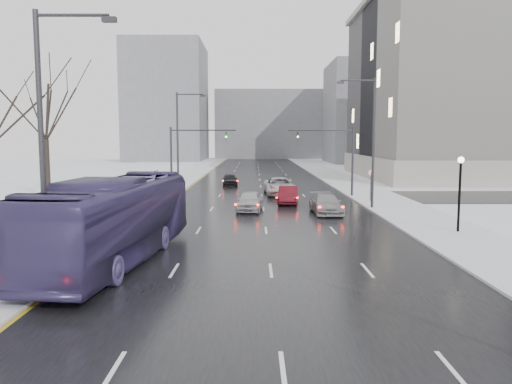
{
  "coord_description": "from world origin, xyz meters",
  "views": [
    {
      "loc": [
        -0.66,
        1.85,
        5.49
      ],
      "look_at": [
        -0.59,
        29.41,
        2.5
      ],
      "focal_mm": 35.0,
      "sensor_mm": 36.0,
      "label": 1
    }
  ],
  "objects_px": {
    "bus": "(114,220)",
    "sedan_right_cross": "(279,186)",
    "tree_park_e": "(49,203)",
    "streetlight_l_far": "(180,137)",
    "mast_signal_left": "(183,153)",
    "sedan_right_far": "(326,204)",
    "no_uturn_sign": "(371,176)",
    "sedan_right_near": "(288,195)",
    "sedan_center_far": "(230,180)",
    "mast_signal_right": "(341,153)",
    "lamppost_r_mid": "(460,183)",
    "streetlight_l_near": "(47,134)",
    "streetlight_r_mid": "(371,136)",
    "sedan_center_near": "(250,201)"
  },
  "relations": [
    {
      "from": "bus",
      "to": "sedan_right_cross",
      "type": "relative_size",
      "value": 2.26
    },
    {
      "from": "tree_park_e",
      "to": "streetlight_l_far",
      "type": "relative_size",
      "value": 1.35
    },
    {
      "from": "mast_signal_left",
      "to": "sedan_right_far",
      "type": "distance_m",
      "value": 16.09
    },
    {
      "from": "streetlight_l_far",
      "to": "sedan_right_cross",
      "type": "bearing_deg",
      "value": -13.7
    },
    {
      "from": "no_uturn_sign",
      "to": "sedan_right_near",
      "type": "height_order",
      "value": "no_uturn_sign"
    },
    {
      "from": "no_uturn_sign",
      "to": "sedan_center_far",
      "type": "relative_size",
      "value": 0.65
    },
    {
      "from": "bus",
      "to": "mast_signal_right",
      "type": "bearing_deg",
      "value": 65.97
    },
    {
      "from": "mast_signal_right",
      "to": "lamppost_r_mid",
      "type": "bearing_deg",
      "value": -78.46
    },
    {
      "from": "streetlight_l_near",
      "to": "sedan_center_far",
      "type": "bearing_deg",
      "value": 83.1
    },
    {
      "from": "lamppost_r_mid",
      "to": "sedan_right_far",
      "type": "relative_size",
      "value": 0.88
    },
    {
      "from": "sedan_right_near",
      "to": "no_uturn_sign",
      "type": "bearing_deg",
      "value": 13.83
    },
    {
      "from": "streetlight_l_near",
      "to": "sedan_right_far",
      "type": "height_order",
      "value": "streetlight_l_near"
    },
    {
      "from": "streetlight_r_mid",
      "to": "mast_signal_left",
      "type": "xyz_separation_m",
      "value": [
        -15.49,
        8.0,
        -1.51
      ]
    },
    {
      "from": "sedan_right_far",
      "to": "sedan_right_cross",
      "type": "bearing_deg",
      "value": 100.63
    },
    {
      "from": "streetlight_l_near",
      "to": "no_uturn_sign",
      "type": "bearing_deg",
      "value": 54.11
    },
    {
      "from": "tree_park_e",
      "to": "streetlight_l_near",
      "type": "distance_m",
      "value": 26.61
    },
    {
      "from": "tree_park_e",
      "to": "sedan_center_near",
      "type": "bearing_deg",
      "value": -16.46
    },
    {
      "from": "sedan_right_near",
      "to": "streetlight_l_far",
      "type": "bearing_deg",
      "value": 144.73
    },
    {
      "from": "streetlight_l_near",
      "to": "streetlight_l_far",
      "type": "height_order",
      "value": "same"
    },
    {
      "from": "tree_park_e",
      "to": "sedan_right_far",
      "type": "relative_size",
      "value": 2.77
    },
    {
      "from": "no_uturn_sign",
      "to": "sedan_right_far",
      "type": "height_order",
      "value": "no_uturn_sign"
    },
    {
      "from": "streetlight_l_near",
      "to": "sedan_right_far",
      "type": "bearing_deg",
      "value": 54.29
    },
    {
      "from": "bus",
      "to": "sedan_center_far",
      "type": "relative_size",
      "value": 3.25
    },
    {
      "from": "bus",
      "to": "sedan_right_near",
      "type": "xyz_separation_m",
      "value": [
        8.96,
        19.5,
        -1.14
      ]
    },
    {
      "from": "tree_park_e",
      "to": "sedan_right_near",
      "type": "relative_size",
      "value": 3.04
    },
    {
      "from": "mast_signal_left",
      "to": "sedan_center_near",
      "type": "xyz_separation_m",
      "value": [
        6.31,
        -9.07,
        -3.31
      ]
    },
    {
      "from": "mast_signal_right",
      "to": "bus",
      "type": "height_order",
      "value": "mast_signal_right"
    },
    {
      "from": "sedan_right_cross",
      "to": "sedan_center_far",
      "type": "bearing_deg",
      "value": 116.58
    },
    {
      "from": "tree_park_e",
      "to": "no_uturn_sign",
      "type": "relative_size",
      "value": 5.0
    },
    {
      "from": "sedan_right_cross",
      "to": "streetlight_l_far",
      "type": "bearing_deg",
      "value": 162.77
    },
    {
      "from": "no_uturn_sign",
      "to": "sedan_right_near",
      "type": "bearing_deg",
      "value": -172.07
    },
    {
      "from": "tree_park_e",
      "to": "mast_signal_right",
      "type": "xyz_separation_m",
      "value": [
        25.53,
        4.0,
        4.11
      ]
    },
    {
      "from": "sedan_center_near",
      "to": "sedan_center_far",
      "type": "relative_size",
      "value": 1.06
    },
    {
      "from": "lamppost_r_mid",
      "to": "mast_signal_left",
      "type": "xyz_separation_m",
      "value": [
        -18.33,
        18.0,
        1.16
      ]
    },
    {
      "from": "streetlight_r_mid",
      "to": "sedan_center_near",
      "type": "height_order",
      "value": "streetlight_r_mid"
    },
    {
      "from": "bus",
      "to": "sedan_center_far",
      "type": "bearing_deg",
      "value": 90.58
    },
    {
      "from": "streetlight_l_far",
      "to": "no_uturn_sign",
      "type": "bearing_deg",
      "value": -24.73
    },
    {
      "from": "mast_signal_right",
      "to": "sedan_center_near",
      "type": "xyz_separation_m",
      "value": [
        -8.35,
        -9.07,
        -3.31
      ]
    },
    {
      "from": "sedan_right_near",
      "to": "sedan_right_far",
      "type": "height_order",
      "value": "sedan_right_near"
    },
    {
      "from": "sedan_right_near",
      "to": "sedan_right_cross",
      "type": "xyz_separation_m",
      "value": [
        -0.39,
        6.58,
        0.09
      ]
    },
    {
      "from": "streetlight_r_mid",
      "to": "mast_signal_right",
      "type": "bearing_deg",
      "value": 96.0
    },
    {
      "from": "sedan_right_cross",
      "to": "sedan_right_far",
      "type": "xyz_separation_m",
      "value": [
        2.78,
        -11.97,
        -0.12
      ]
    },
    {
      "from": "bus",
      "to": "sedan_right_near",
      "type": "distance_m",
      "value": 21.49
    },
    {
      "from": "lamppost_r_mid",
      "to": "sedan_center_near",
      "type": "distance_m",
      "value": 15.13
    },
    {
      "from": "bus",
      "to": "sedan_center_near",
      "type": "bearing_deg",
      "value": 75.32
    },
    {
      "from": "sedan_center_near",
      "to": "sedan_right_far",
      "type": "relative_size",
      "value": 0.9
    },
    {
      "from": "streetlight_r_mid",
      "to": "streetlight_l_near",
      "type": "xyz_separation_m",
      "value": [
        -16.33,
        -20.0,
        0.0
      ]
    },
    {
      "from": "sedan_right_far",
      "to": "streetlight_r_mid",
      "type": "bearing_deg",
      "value": 30.51
    },
    {
      "from": "mast_signal_left",
      "to": "no_uturn_sign",
      "type": "distance_m",
      "value": 17.1
    },
    {
      "from": "tree_park_e",
      "to": "sedan_center_far",
      "type": "bearing_deg",
      "value": 44.79
    }
  ]
}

